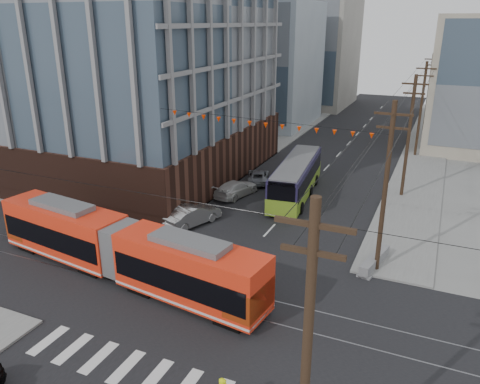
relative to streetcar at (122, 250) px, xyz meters
The scene contains 12 objects.
ground 7.28m from the streetcar, 32.32° to the right, with size 160.00×160.00×0.00m, color slate.
office_building 27.96m from the streetcar, 129.85° to the left, with size 30.00×25.00×28.60m, color #381E16.
bg_bldg_nw_near 50.00m from the streetcar, 102.92° to the left, with size 18.00×16.00×18.00m, color #8C99A5.
bg_bldg_nw_far 69.19m from the streetcar, 96.74° to the left, with size 16.00×18.00×20.00m, color gray.
utility_pole_near 17.79m from the streetcar, 34.05° to the right, with size 0.30×0.30×11.00m, color black.
utility_pole_far 54.32m from the streetcar, 74.56° to the left, with size 0.30×0.30×11.00m, color black.
streetcar is the anchor object (origin of this frame).
city_bus 19.18m from the streetcar, 73.48° to the left, with size 2.64×12.20×3.46m, color #201B3B, non-canonical shape.
parked_car_silver 8.88m from the streetcar, 90.36° to the left, with size 1.72×4.92×1.62m, color #9D9D9D.
parked_car_white 16.17m from the streetcar, 88.42° to the left, with size 2.03×4.99×1.45m, color #BDBDBD.
parked_car_grey 20.58m from the streetcar, 87.64° to the left, with size 2.11×4.57×1.27m, color slate.
jersey_barrier 16.27m from the streetcar, 28.52° to the left, with size 0.89×3.95×0.79m, color gray.
Camera 1 is at (11.25, -17.03, 15.23)m, focal length 35.00 mm.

